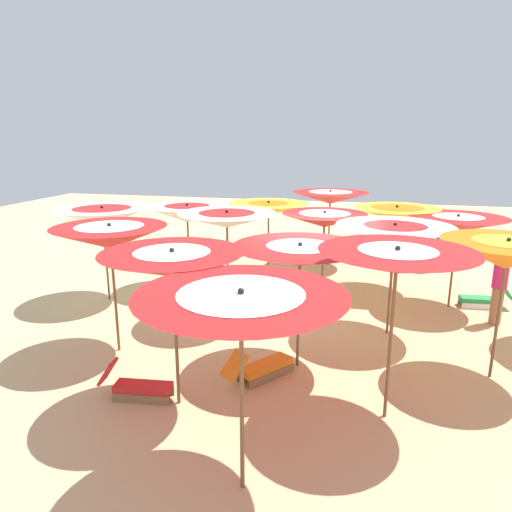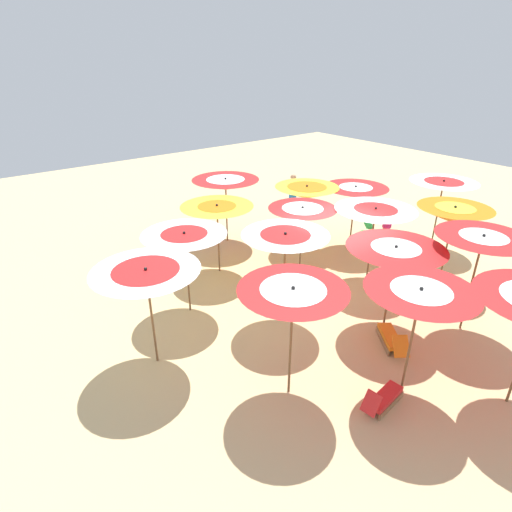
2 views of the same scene
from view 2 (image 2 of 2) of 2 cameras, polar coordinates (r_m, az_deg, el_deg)
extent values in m
cube|color=#D1B57F|center=(11.90, 10.13, -5.21)|extent=(38.62, 38.62, 0.04)
cylinder|color=brown|center=(10.97, 27.37, -3.85)|extent=(0.05, 0.05, 2.28)
cone|color=red|center=(10.50, 28.63, 1.58)|extent=(2.06, 2.06, 0.31)
cone|color=white|center=(10.47, 28.72, 2.00)|extent=(1.03, 1.03, 0.15)
sphere|color=black|center=(10.44, 28.84, 2.51)|extent=(0.07, 0.07, 0.07)
cylinder|color=brown|center=(13.02, 24.64, 0.80)|extent=(0.05, 0.05, 2.08)
cone|color=orange|center=(12.66, 25.51, 5.07)|extent=(2.00, 2.00, 0.44)
cone|color=yellow|center=(12.62, 25.60, 5.53)|extent=(1.06, 1.06, 0.23)
sphere|color=black|center=(12.58, 25.72, 6.12)|extent=(0.07, 0.07, 0.07)
cylinder|color=brown|center=(15.41, 23.56, 4.91)|extent=(0.05, 0.05, 2.17)
cone|color=white|center=(15.10, 24.29, 8.75)|extent=(2.17, 2.17, 0.31)
cone|color=red|center=(15.08, 24.34, 9.01)|extent=(1.23, 1.23, 0.17)
sphere|color=black|center=(15.05, 24.42, 9.41)|extent=(0.07, 0.07, 0.07)
cylinder|color=brown|center=(8.53, 20.36, -11.68)|extent=(0.05, 0.05, 2.15)
cone|color=red|center=(7.95, 21.54, -5.47)|extent=(2.01, 2.01, 0.35)
cone|color=white|center=(7.90, 21.65, -4.92)|extent=(1.06, 1.06, 0.19)
sphere|color=black|center=(7.85, 21.78, -4.18)|extent=(0.07, 0.07, 0.07)
cylinder|color=brown|center=(10.37, 17.79, -4.69)|extent=(0.05, 0.05, 1.97)
cone|color=red|center=(9.92, 18.55, 0.23)|extent=(2.25, 2.25, 0.33)
cone|color=white|center=(9.89, 18.62, 0.70)|extent=(1.11, 1.11, 0.16)
sphere|color=black|center=(9.85, 18.71, 1.26)|extent=(0.07, 0.07, 0.07)
cylinder|color=brown|center=(12.40, 15.44, 0.95)|extent=(0.05, 0.05, 2.02)
cone|color=white|center=(12.03, 16.00, 5.32)|extent=(2.25, 2.25, 0.39)
cone|color=red|center=(11.99, 16.06, 5.76)|extent=(1.19, 1.19, 0.21)
sphere|color=black|center=(11.95, 16.13, 6.34)|extent=(0.07, 0.07, 0.07)
cylinder|color=brown|center=(14.54, 13.07, 4.82)|extent=(0.05, 0.05, 1.96)
cone|color=red|center=(14.23, 13.47, 8.51)|extent=(2.14, 2.14, 0.34)
cone|color=white|center=(14.21, 13.51, 8.86)|extent=(1.10, 1.10, 0.18)
sphere|color=black|center=(14.17, 13.55, 9.29)|extent=(0.07, 0.07, 0.07)
cylinder|color=brown|center=(8.04, 4.75, -12.42)|extent=(0.05, 0.05, 2.15)
cone|color=red|center=(7.42, 5.06, -5.90)|extent=(2.00, 2.00, 0.40)
cone|color=white|center=(7.38, 5.08, -5.32)|extent=(1.18, 1.18, 0.24)
sphere|color=black|center=(7.31, 5.12, -4.37)|extent=(0.07, 0.07, 0.07)
cylinder|color=brown|center=(10.09, 3.83, -3.58)|extent=(0.05, 0.05, 2.18)
cone|color=white|center=(9.60, 4.03, 2.10)|extent=(2.04, 2.04, 0.31)
cone|color=red|center=(9.57, 4.04, 2.51)|extent=(1.17, 1.17, 0.18)
sphere|color=black|center=(9.53, 4.06, 3.13)|extent=(0.07, 0.07, 0.07)
cylinder|color=brown|center=(12.19, 6.16, 1.34)|extent=(0.05, 0.05, 2.02)
cone|color=red|center=(11.81, 6.39, 5.81)|extent=(1.94, 1.94, 0.32)
cone|color=white|center=(11.78, 6.41, 6.13)|extent=(1.16, 1.16, 0.19)
sphere|color=black|center=(11.74, 6.43, 6.68)|extent=(0.07, 0.07, 0.07)
cylinder|color=brown|center=(14.28, 6.76, 4.91)|extent=(0.05, 0.05, 1.95)
cone|color=yellow|center=(13.96, 6.97, 8.64)|extent=(2.11, 2.11, 0.40)
cone|color=orange|center=(13.94, 6.98, 8.96)|extent=(1.31, 1.31, 0.25)
sphere|color=black|center=(13.89, 7.02, 9.55)|extent=(0.07, 0.07, 0.07)
cylinder|color=brown|center=(9.04, -14.02, -8.81)|extent=(0.05, 0.05, 2.03)
cone|color=white|center=(8.52, -14.75, -3.17)|extent=(2.17, 2.17, 0.43)
cone|color=red|center=(8.48, -14.82, -2.64)|extent=(1.33, 1.33, 0.26)
sphere|color=black|center=(8.41, -14.93, -1.71)|extent=(0.07, 0.07, 0.07)
cylinder|color=brown|center=(10.66, -9.36, -2.89)|extent=(0.05, 0.05, 1.96)
cone|color=white|center=(10.23, -9.75, 1.93)|extent=(2.08, 2.08, 0.43)
cone|color=red|center=(10.18, -9.80, 2.46)|extent=(1.13, 1.13, 0.23)
sphere|color=black|center=(10.13, -9.86, 3.19)|extent=(0.07, 0.07, 0.07)
cylinder|color=brown|center=(12.53, -5.18, 1.90)|extent=(0.05, 0.05, 1.95)
cone|color=yellow|center=(12.17, -5.37, 6.09)|extent=(2.13, 2.13, 0.34)
cone|color=orange|center=(12.14, -5.38, 6.47)|extent=(1.12, 1.12, 0.18)
sphere|color=black|center=(12.11, -5.40, 6.98)|extent=(0.07, 0.07, 0.07)
cylinder|color=brown|center=(14.67, -4.06, 5.87)|extent=(0.05, 0.05, 2.08)
cone|color=red|center=(14.35, -4.19, 9.76)|extent=(2.29, 2.29, 0.36)
cone|color=white|center=(14.33, -4.20, 10.08)|extent=(1.30, 1.30, 0.20)
sphere|color=black|center=(14.29, -4.22, 10.57)|extent=(0.07, 0.07, 0.07)
cube|color=silver|center=(15.38, 14.49, 2.17)|extent=(0.86, 0.11, 0.14)
cube|color=silver|center=(15.54, 13.49, 2.53)|extent=(0.86, 0.11, 0.14)
cube|color=green|center=(15.42, 14.03, 2.76)|extent=(0.88, 0.40, 0.10)
cube|color=green|center=(15.78, 15.25, 4.01)|extent=(0.33, 0.35, 0.36)
cube|color=olive|center=(10.26, 16.97, -11.06)|extent=(0.60, 0.78, 0.14)
cube|color=olive|center=(10.37, 18.72, -10.93)|extent=(0.60, 0.78, 0.14)
cube|color=orange|center=(10.24, 17.94, -10.46)|extent=(0.83, 0.96, 0.10)
cube|color=orange|center=(9.63, 19.29, -11.61)|extent=(0.49, 0.49, 0.38)
cube|color=olive|center=(8.82, 16.35, -18.13)|extent=(0.87, 0.13, 0.14)
cube|color=olive|center=(8.73, 18.07, -18.94)|extent=(0.87, 0.13, 0.14)
cube|color=red|center=(8.69, 17.31, -17.96)|extent=(0.90, 0.38, 0.10)
cube|color=red|center=(8.18, 15.54, -18.89)|extent=(0.29, 0.32, 0.37)
cylinder|color=#D8A87F|center=(16.91, 4.98, 6.42)|extent=(0.24, 0.24, 0.87)
cylinder|color=#1972BF|center=(16.65, 5.09, 9.09)|extent=(0.30, 0.30, 0.77)
sphere|color=#D8A87F|center=(16.51, 5.15, 10.75)|extent=(0.24, 0.24, 0.24)
cylinder|color=#A3704C|center=(14.89, 17.30, 2.38)|extent=(0.24, 0.24, 0.80)
cylinder|color=#D82672|center=(14.62, 17.68, 5.08)|extent=(0.30, 0.30, 0.70)
sphere|color=#A3704C|center=(14.47, 17.92, 6.77)|extent=(0.22, 0.22, 0.22)
sphere|color=#337FE5|center=(10.83, 6.10, -7.19)|extent=(0.33, 0.33, 0.33)
camera|label=1|loc=(9.33, 64.56, -2.97)|focal=32.29mm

